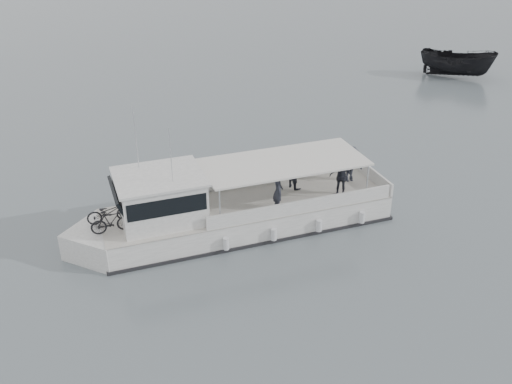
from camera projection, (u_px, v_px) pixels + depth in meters
ground at (264, 230)px, 25.98m from camera, size 1400.00×1400.00×0.00m
tour_boat at (220, 211)px, 25.43m from camera, size 14.56×7.82×6.21m
dark_motorboat at (457, 63)px, 47.09m from camera, size 4.84×6.43×2.34m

